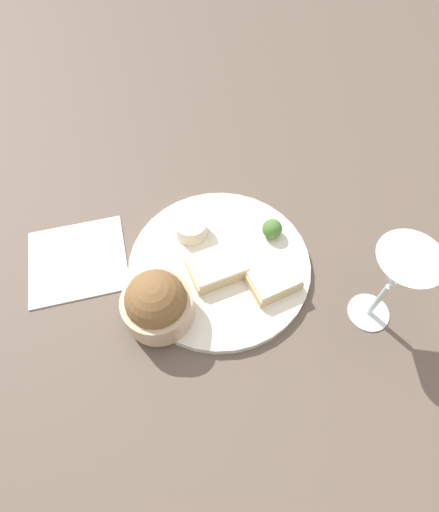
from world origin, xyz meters
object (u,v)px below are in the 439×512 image
Objects in this scene: salad_bowl at (157,303)px; napkin at (77,260)px; cheese_toast_near at (217,267)px; wine_glass at (398,275)px; cheese_toast_far at (274,281)px; sauce_ramekin at (191,227)px.

salad_bowl is 0.18m from napkin.
salad_bowl reaches higher than cheese_toast_near.
wine_glass is (-0.30, -0.08, 0.07)m from salad_bowl.
cheese_toast_near is 1.17× the size of cheese_toast_far.
cheese_toast_near is (-0.06, 0.06, -0.00)m from sauce_ramekin.
wine_glass reaches higher than napkin.
cheese_toast_far is at bearing 156.77° from sauce_ramekin.
wine_glass reaches higher than salad_bowl.
salad_bowl is 1.13× the size of cheese_toast_far.
salad_bowl is 0.97× the size of cheese_toast_near.
wine_glass is 0.47m from napkin.
cheese_toast_far is 0.56× the size of wine_glass.
salad_bowl is 0.15m from sauce_ramekin.
sauce_ramekin is 0.59× the size of cheese_toast_far.
napkin is at bearing 2.39° from wine_glass.
cheese_toast_far is 0.17m from wine_glass.
sauce_ramekin is 0.26× the size of napkin.
cheese_toast_near is at bearing -1.98° from wine_glass.
cheese_toast_far reaches higher than napkin.
cheese_toast_far is 0.44× the size of napkin.
wine_glass is at bearing 178.02° from cheese_toast_near.
salad_bowl is at bearing 54.82° from cheese_toast_near.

